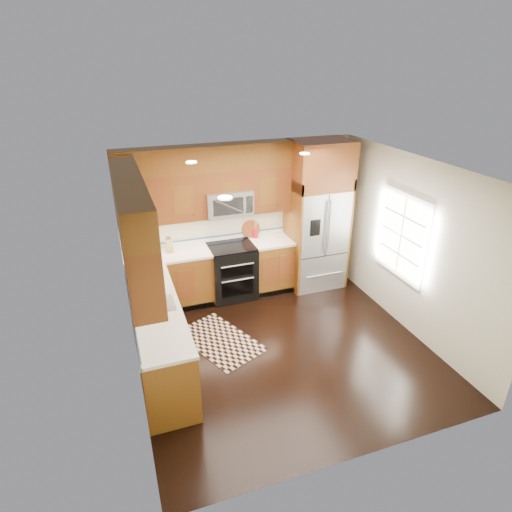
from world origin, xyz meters
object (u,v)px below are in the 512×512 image
object	(u,v)px
utensil_crock	(255,232)
rug	(220,340)
refrigerator	(317,216)
knife_block	(169,245)
range	(232,271)

from	to	relation	value
utensil_crock	rug	bearing A→B (deg)	-126.31
refrigerator	knife_block	size ratio (longest dim) A/B	9.86
range	rug	size ratio (longest dim) A/B	0.73
refrigerator	rug	xyz separation A→B (m)	(-2.11, -1.18, -1.30)
range	knife_block	size ratio (longest dim) A/B	3.58
knife_block	utensil_crock	xyz separation A→B (m)	(1.51, 0.09, -0.00)
refrigerator	knife_block	bearing A→B (deg)	175.86
range	refrigerator	world-z (taller)	refrigerator
refrigerator	utensil_crock	xyz separation A→B (m)	(-1.04, 0.27, -0.26)
rug	utensil_crock	distance (m)	2.08
range	rug	world-z (taller)	range
range	rug	xyz separation A→B (m)	(-0.56, -1.22, -0.46)
rug	knife_block	distance (m)	1.78
refrigerator	rug	bearing A→B (deg)	-150.77
utensil_crock	range	bearing A→B (deg)	-155.22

